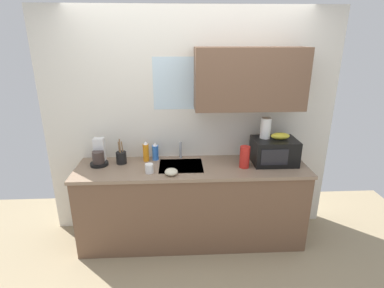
{
  "coord_description": "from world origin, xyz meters",
  "views": [
    {
      "loc": [
        -0.15,
        -2.92,
        2.18
      ],
      "look_at": [
        0.0,
        0.0,
        1.15
      ],
      "focal_mm": 28.17,
      "sensor_mm": 36.0,
      "label": 1
    }
  ],
  "objects_px": {
    "microwave": "(274,151)",
    "cereal_canister": "(245,157)",
    "mug_white": "(149,168)",
    "paper_towel_roll": "(266,128)",
    "dish_soap_bottle_blue": "(155,152)",
    "dish_soap_bottle_orange": "(146,152)",
    "small_bowl": "(171,172)",
    "coffee_maker": "(99,155)",
    "banana_bunch": "(280,136)",
    "utensil_crock": "(121,157)"
  },
  "relations": [
    {
      "from": "banana_bunch",
      "to": "small_bowl",
      "type": "xyz_separation_m",
      "value": [
        -1.15,
        -0.25,
        -0.27
      ]
    },
    {
      "from": "mug_white",
      "to": "cereal_canister",
      "type": "bearing_deg",
      "value": 5.23
    },
    {
      "from": "mug_white",
      "to": "paper_towel_roll",
      "type": "bearing_deg",
      "value": 11.11
    },
    {
      "from": "microwave",
      "to": "small_bowl",
      "type": "bearing_deg",
      "value": -167.3
    },
    {
      "from": "paper_towel_roll",
      "to": "coffee_maker",
      "type": "distance_m",
      "value": 1.79
    },
    {
      "from": "coffee_maker",
      "to": "dish_soap_bottle_orange",
      "type": "distance_m",
      "value": 0.49
    },
    {
      "from": "dish_soap_bottle_orange",
      "to": "small_bowl",
      "type": "bearing_deg",
      "value": -53.31
    },
    {
      "from": "paper_towel_roll",
      "to": "dish_soap_bottle_orange",
      "type": "distance_m",
      "value": 1.31
    },
    {
      "from": "coffee_maker",
      "to": "dish_soap_bottle_orange",
      "type": "bearing_deg",
      "value": 7.75
    },
    {
      "from": "microwave",
      "to": "utensil_crock",
      "type": "relative_size",
      "value": 1.61
    },
    {
      "from": "coffee_maker",
      "to": "dish_soap_bottle_blue",
      "type": "height_order",
      "value": "coffee_maker"
    },
    {
      "from": "banana_bunch",
      "to": "mug_white",
      "type": "relative_size",
      "value": 2.11
    },
    {
      "from": "microwave",
      "to": "dish_soap_bottle_orange",
      "type": "xyz_separation_m",
      "value": [
        -1.38,
        0.13,
        -0.03
      ]
    },
    {
      "from": "dish_soap_bottle_orange",
      "to": "coffee_maker",
      "type": "bearing_deg",
      "value": -172.25
    },
    {
      "from": "paper_towel_roll",
      "to": "banana_bunch",
      "type": "bearing_deg",
      "value": -18.43
    },
    {
      "from": "cereal_canister",
      "to": "microwave",
      "type": "bearing_deg",
      "value": 16.17
    },
    {
      "from": "dish_soap_bottle_orange",
      "to": "mug_white",
      "type": "relative_size",
      "value": 2.41
    },
    {
      "from": "paper_towel_roll",
      "to": "mug_white",
      "type": "xyz_separation_m",
      "value": [
        -1.22,
        -0.24,
        -0.33
      ]
    },
    {
      "from": "microwave",
      "to": "cereal_canister",
      "type": "height_order",
      "value": "microwave"
    },
    {
      "from": "coffee_maker",
      "to": "utensil_crock",
      "type": "height_order",
      "value": "utensil_crock"
    },
    {
      "from": "banana_bunch",
      "to": "cereal_canister",
      "type": "bearing_deg",
      "value": -165.62
    },
    {
      "from": "banana_bunch",
      "to": "dish_soap_bottle_orange",
      "type": "relative_size",
      "value": 0.87
    },
    {
      "from": "banana_bunch",
      "to": "dish_soap_bottle_blue",
      "type": "bearing_deg",
      "value": 173.32
    },
    {
      "from": "paper_towel_roll",
      "to": "microwave",
      "type": "bearing_deg",
      "value": -27.38
    },
    {
      "from": "paper_towel_roll",
      "to": "cereal_canister",
      "type": "bearing_deg",
      "value": -147.99
    },
    {
      "from": "paper_towel_roll",
      "to": "dish_soap_bottle_blue",
      "type": "distance_m",
      "value": 1.22
    },
    {
      "from": "microwave",
      "to": "paper_towel_roll",
      "type": "height_order",
      "value": "paper_towel_roll"
    },
    {
      "from": "dish_soap_bottle_orange",
      "to": "utensil_crock",
      "type": "height_order",
      "value": "utensil_crock"
    },
    {
      "from": "microwave",
      "to": "dish_soap_bottle_blue",
      "type": "distance_m",
      "value": 1.29
    },
    {
      "from": "mug_white",
      "to": "small_bowl",
      "type": "distance_m",
      "value": 0.23
    },
    {
      "from": "utensil_crock",
      "to": "small_bowl",
      "type": "height_order",
      "value": "utensil_crock"
    },
    {
      "from": "banana_bunch",
      "to": "coffee_maker",
      "type": "height_order",
      "value": "banana_bunch"
    },
    {
      "from": "coffee_maker",
      "to": "cereal_canister",
      "type": "xyz_separation_m",
      "value": [
        1.53,
        -0.16,
        0.01
      ]
    },
    {
      "from": "microwave",
      "to": "dish_soap_bottle_orange",
      "type": "bearing_deg",
      "value": 174.76
    },
    {
      "from": "banana_bunch",
      "to": "dish_soap_bottle_blue",
      "type": "height_order",
      "value": "banana_bunch"
    },
    {
      "from": "dish_soap_bottle_orange",
      "to": "utensil_crock",
      "type": "xyz_separation_m",
      "value": [
        -0.26,
        -0.06,
        -0.04
      ]
    },
    {
      "from": "dish_soap_bottle_orange",
      "to": "utensil_crock",
      "type": "relative_size",
      "value": 0.8
    },
    {
      "from": "coffee_maker",
      "to": "cereal_canister",
      "type": "bearing_deg",
      "value": -5.9
    },
    {
      "from": "paper_towel_roll",
      "to": "utensil_crock",
      "type": "xyz_separation_m",
      "value": [
        -1.54,
        0.02,
        -0.31
      ]
    },
    {
      "from": "microwave",
      "to": "utensil_crock",
      "type": "distance_m",
      "value": 1.64
    },
    {
      "from": "banana_bunch",
      "to": "paper_towel_roll",
      "type": "relative_size",
      "value": 0.91
    },
    {
      "from": "dish_soap_bottle_orange",
      "to": "cereal_canister",
      "type": "bearing_deg",
      "value": -12.19
    },
    {
      "from": "microwave",
      "to": "cereal_canister",
      "type": "distance_m",
      "value": 0.35
    },
    {
      "from": "coffee_maker",
      "to": "cereal_canister",
      "type": "relative_size",
      "value": 1.22
    },
    {
      "from": "cereal_canister",
      "to": "mug_white",
      "type": "height_order",
      "value": "cereal_canister"
    },
    {
      "from": "paper_towel_roll",
      "to": "dish_soap_bottle_orange",
      "type": "bearing_deg",
      "value": 176.65
    },
    {
      "from": "microwave",
      "to": "dish_soap_bottle_orange",
      "type": "relative_size",
      "value": 2.01
    },
    {
      "from": "dish_soap_bottle_orange",
      "to": "small_bowl",
      "type": "distance_m",
      "value": 0.47
    },
    {
      "from": "paper_towel_roll",
      "to": "dish_soap_bottle_blue",
      "type": "bearing_deg",
      "value": 174.87
    },
    {
      "from": "microwave",
      "to": "dish_soap_bottle_blue",
      "type": "height_order",
      "value": "microwave"
    }
  ]
}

